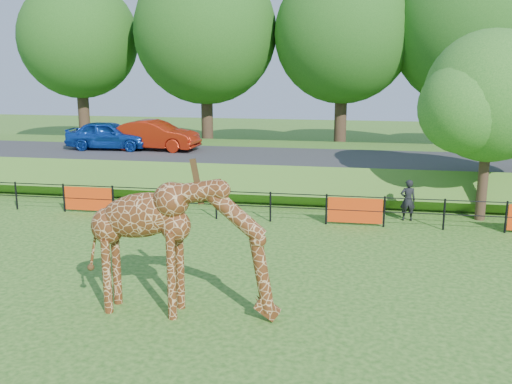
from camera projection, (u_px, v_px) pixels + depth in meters
The scene contains 10 objects.
ground at pixel (218, 317), 12.90m from camera, with size 90.00×90.00×0.00m, color #205314.
giraffe at pixel (181, 247), 12.72m from camera, with size 4.49×0.82×3.21m, color #592C12, non-canonical shape.
perimeter_fence at pixel (270, 207), 20.45m from camera, with size 28.07×0.10×1.10m, color black, non-canonical shape.
embankment at pixel (293, 167), 27.63m from camera, with size 40.00×9.00×1.30m, color #205314.
road at pixel (290, 157), 26.03m from camera, with size 40.00×5.00×0.12m, color #313033.
car_blue at pixel (109, 135), 27.90m from camera, with size 1.65×4.09×1.39m, color #1649B8.
car_red at pixel (155, 135), 27.70m from camera, with size 1.51×4.34×1.43m, color #AB210C.
visitor at pixel (408, 200), 20.56m from camera, with size 0.55×0.36×1.52m, color black.
tree_east at pixel (493, 101), 19.89m from camera, with size 5.40×4.71×6.76m.
bg_tree_line at pixel (341, 33), 32.08m from camera, with size 37.30×8.80×11.82m.
Camera 1 is at (2.93, -11.60, 5.66)m, focal length 40.00 mm.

